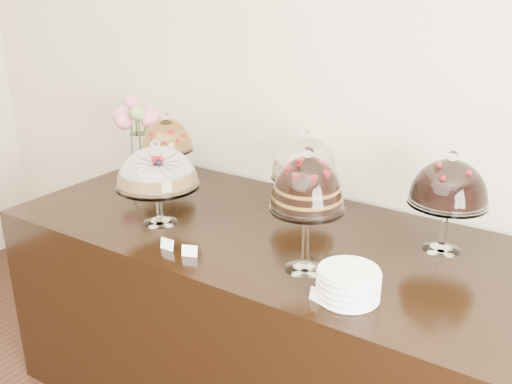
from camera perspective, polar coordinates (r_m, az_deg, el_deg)
The scene contains 12 objects.
wall_back at distance 2.70m, azimuth 7.44°, elevation 12.11°, with size 5.00×0.04×3.00m, color beige.
display_counter at distance 2.63m, azimuth 0.61°, elevation -12.62°, with size 2.20×1.00×0.90m, color black.
cake_stand_sugar_sponge at distance 2.42m, azimuth -9.86°, elevation 2.11°, with size 0.35×0.35×0.37m.
cake_stand_choco_layer at distance 1.98m, azimuth 5.15°, elevation 0.29°, with size 0.26×0.26×0.46m.
cake_stand_cheesecake at distance 2.54m, azimuth 4.88°, elevation 3.16°, with size 0.30×0.30×0.38m.
cake_stand_dark_choco at distance 2.25m, azimuth 18.75°, elevation 0.54°, with size 0.30×0.30×0.40m.
cake_stand_fruit_tart at distance 2.95m, azimuth -8.89°, elevation 5.36°, with size 0.27×0.27×0.36m.
flower_vase at distance 3.13m, azimuth -11.63°, elevation 6.43°, with size 0.31×0.27×0.39m.
plate_stack at distance 1.91m, azimuth 9.21°, elevation -9.06°, with size 0.20×0.20×0.10m.
price_card_left at distance 2.25m, azimuth -8.88°, elevation -5.18°, with size 0.06×0.01×0.04m, color white.
price_card_right at distance 1.90m, azimuth 6.13°, elevation -10.28°, with size 0.06×0.01×0.04m, color white.
price_card_extra at distance 2.19m, azimuth -6.66°, elevation -5.87°, with size 0.06×0.01×0.04m, color white.
Camera 1 is at (1.17, 0.60, 1.89)m, focal length 40.00 mm.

